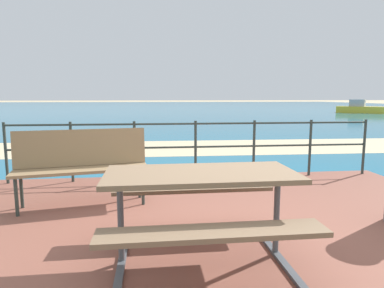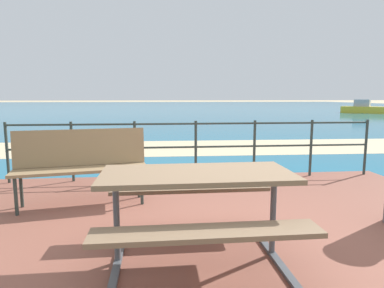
% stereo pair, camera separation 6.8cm
% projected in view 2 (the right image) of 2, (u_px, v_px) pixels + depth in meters
% --- Properties ---
extents(ground_plane, '(240.00, 240.00, 0.00)m').
position_uv_depth(ground_plane, '(222.00, 243.00, 3.21)').
color(ground_plane, tan).
extents(patio_paving, '(6.40, 5.20, 0.06)m').
position_uv_depth(patio_paving, '(222.00, 240.00, 3.21)').
color(patio_paving, brown).
rests_on(patio_paving, ground).
extents(sea_water, '(90.00, 90.00, 0.01)m').
position_uv_depth(sea_water, '(164.00, 108.00, 42.63)').
color(sea_water, '#196B8E').
rests_on(sea_water, ground).
extents(beach_strip, '(54.04, 3.67, 0.01)m').
position_uv_depth(beach_strip, '(181.00, 148.00, 9.20)').
color(beach_strip, beige).
rests_on(beach_strip, ground).
extents(picnic_table, '(1.55, 1.36, 0.74)m').
position_uv_depth(picnic_table, '(197.00, 193.00, 2.71)').
color(picnic_table, '#7A6047').
rests_on(picnic_table, patio_paving).
extents(park_bench, '(1.64, 0.70, 0.94)m').
position_uv_depth(park_bench, '(81.00, 160.00, 4.15)').
color(park_bench, '#8C704C').
rests_on(park_bench, patio_paving).
extents(railing_fence, '(5.94, 0.04, 0.95)m').
position_uv_depth(railing_fence, '(196.00, 143.00, 5.45)').
color(railing_fence, '#2D3833').
rests_on(railing_fence, patio_paving).
extents(boat_near, '(3.78, 3.42, 1.15)m').
position_uv_depth(boat_near, '(366.00, 109.00, 28.27)').
color(boat_near, yellow).
rests_on(boat_near, sea_water).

